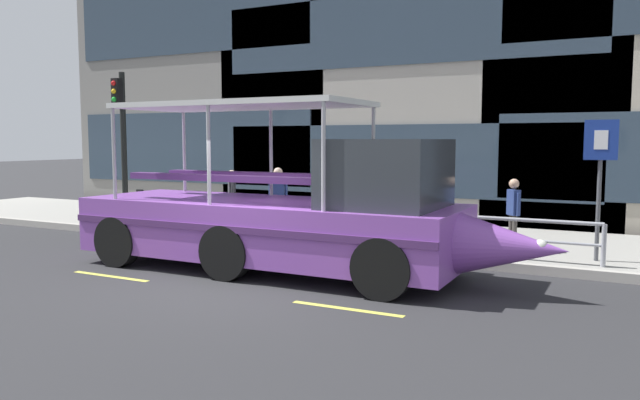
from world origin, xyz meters
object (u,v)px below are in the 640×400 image
(parking_sign, at_px, (600,166))
(pedestrian_near_stern, at_px, (232,194))
(leaned_bicycle, at_px, (146,211))
(pedestrian_near_bow, at_px, (513,207))
(pedestrian_mid_left, at_px, (327,191))
(pedestrian_mid_right, at_px, (278,194))
(traffic_light_pole, at_px, (122,132))
(duck_tour_boat, at_px, (293,217))

(parking_sign, bearing_deg, pedestrian_near_stern, 178.17)
(leaned_bicycle, height_order, pedestrian_near_bow, pedestrian_near_bow)
(pedestrian_near_bow, bearing_deg, pedestrian_mid_left, 177.26)
(pedestrian_mid_left, distance_m, pedestrian_mid_right, 1.22)
(pedestrian_mid_left, bearing_deg, pedestrian_mid_right, -160.65)
(pedestrian_near_bow, bearing_deg, parking_sign, -14.11)
(traffic_light_pole, xyz_separation_m, duck_tour_boat, (7.18, -2.89, -1.66))
(pedestrian_near_bow, xyz_separation_m, pedestrian_mid_right, (-5.65, -0.19, 0.08))
(parking_sign, relative_size, pedestrian_near_stern, 1.75)
(pedestrian_mid_left, bearing_deg, parking_sign, -5.84)
(parking_sign, height_order, pedestrian_near_stern, parking_sign)
(pedestrian_mid_right, height_order, pedestrian_near_stern, pedestrian_mid_right)
(pedestrian_near_bow, xyz_separation_m, pedestrian_near_stern, (-7.08, -0.13, 0.02))
(parking_sign, distance_m, pedestrian_mid_right, 7.34)
(parking_sign, relative_size, pedestrian_mid_left, 1.53)
(parking_sign, distance_m, pedestrian_near_stern, 8.78)
(leaned_bicycle, bearing_deg, parking_sign, 0.22)
(pedestrian_near_stern, bearing_deg, leaned_bicycle, -173.05)
(parking_sign, xyz_separation_m, pedestrian_near_stern, (-8.73, 0.28, -0.90))
(traffic_light_pole, height_order, pedestrian_near_stern, traffic_light_pole)
(leaned_bicycle, xyz_separation_m, pedestrian_near_stern, (2.65, 0.32, 0.56))
(duck_tour_boat, relative_size, pedestrian_near_stern, 6.04)
(traffic_light_pole, distance_m, parking_sign, 12.29)
(parking_sign, xyz_separation_m, pedestrian_mid_left, (-6.14, 0.63, -0.77))
(pedestrian_mid_left, height_order, pedestrian_mid_right, pedestrian_mid_left)
(traffic_light_pole, xyz_separation_m, pedestrian_mid_left, (6.13, 0.61, -1.48))
(pedestrian_near_bow, relative_size, pedestrian_mid_left, 0.86)
(pedestrian_near_stern, bearing_deg, duck_tour_boat, -40.91)
(pedestrian_mid_left, relative_size, pedestrian_near_stern, 1.14)
(traffic_light_pole, height_order, pedestrian_near_bow, traffic_light_pole)
(pedestrian_near_bow, bearing_deg, traffic_light_pole, -177.90)
(duck_tour_boat, xyz_separation_m, pedestrian_near_bow, (3.45, 3.28, 0.03))
(traffic_light_pole, height_order, pedestrian_mid_right, traffic_light_pole)
(duck_tour_boat, distance_m, pedestrian_mid_left, 3.66)
(leaned_bicycle, bearing_deg, pedestrian_mid_right, 3.78)
(parking_sign, relative_size, duck_tour_boat, 0.29)
(pedestrian_mid_right, bearing_deg, pedestrian_near_stern, 177.91)
(duck_tour_boat, height_order, pedestrian_mid_right, duck_tour_boat)
(pedestrian_mid_left, bearing_deg, duck_tour_boat, -73.32)
(parking_sign, distance_m, pedestrian_near_bow, 1.93)
(traffic_light_pole, height_order, duck_tour_boat, traffic_light_pole)
(parking_sign, distance_m, pedestrian_mid_left, 6.22)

